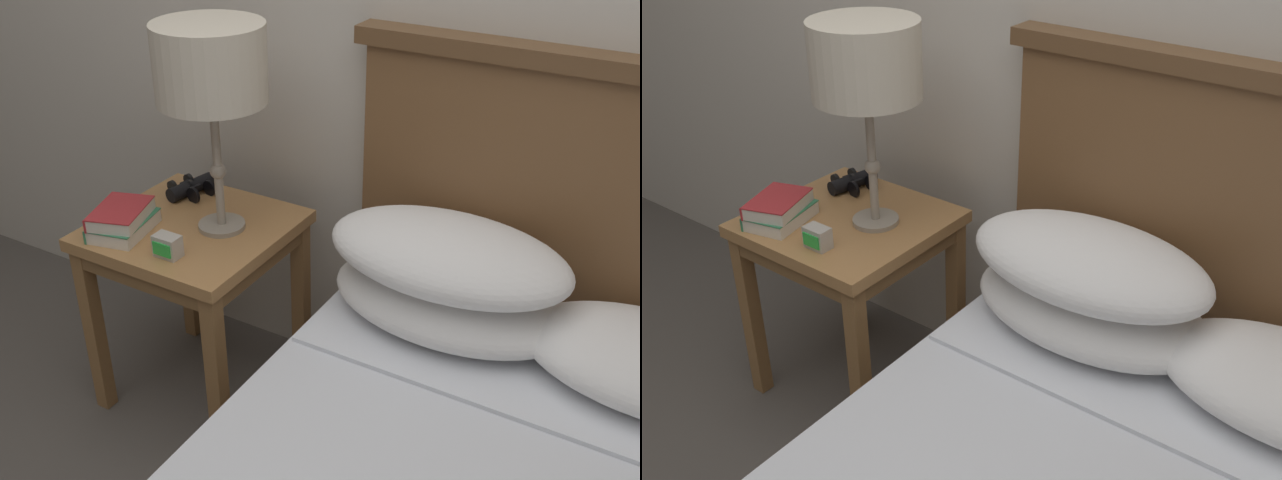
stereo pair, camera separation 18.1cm
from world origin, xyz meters
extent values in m
cube|color=#AD7A47|center=(-0.71, 0.65, 0.57)|extent=(0.51, 0.50, 0.04)
cube|color=brown|center=(-0.71, 0.65, 0.53)|extent=(0.48, 0.47, 0.05)
cube|color=olive|center=(-0.93, 0.43, 0.28)|extent=(0.04, 0.04, 0.56)
cube|color=olive|center=(-0.49, 0.43, 0.28)|extent=(0.04, 0.04, 0.56)
cube|color=olive|center=(-0.93, 0.86, 0.28)|extent=(0.04, 0.04, 0.56)
cube|color=olive|center=(-0.49, 0.86, 0.28)|extent=(0.04, 0.04, 0.56)
cube|color=white|center=(0.28, 0.60, 0.48)|extent=(1.09, 0.28, 0.01)
cube|color=brown|center=(0.28, 0.95, 0.54)|extent=(1.19, 0.06, 1.09)
cube|color=brown|center=(0.28, 0.95, 1.11)|extent=(1.24, 0.10, 0.04)
ellipsoid|color=white|center=(0.03, 0.71, 0.55)|extent=(0.60, 0.36, 0.15)
ellipsoid|color=white|center=(0.02, 0.71, 0.68)|extent=(0.60, 0.36, 0.15)
cylinder|color=gray|center=(-0.63, 0.67, 0.60)|extent=(0.13, 0.13, 0.01)
cylinder|color=gray|center=(-0.63, 0.67, 0.78)|extent=(0.02, 0.02, 0.35)
sphere|color=gray|center=(-0.63, 0.67, 0.76)|extent=(0.04, 0.04, 0.04)
cylinder|color=beige|center=(-0.63, 0.67, 1.06)|extent=(0.29, 0.29, 0.20)
cube|color=silver|center=(-0.84, 0.52, 0.61)|extent=(0.17, 0.21, 0.04)
cube|color=#337F56|center=(-0.84, 0.52, 0.63)|extent=(0.17, 0.21, 0.00)
cube|color=#337F56|center=(-0.90, 0.50, 0.61)|extent=(0.05, 0.18, 0.04)
cube|color=silver|center=(-0.84, 0.51, 0.65)|extent=(0.17, 0.20, 0.03)
cube|color=#B2282D|center=(-0.84, 0.51, 0.67)|extent=(0.18, 0.21, 0.00)
cube|color=#B2282D|center=(-0.90, 0.49, 0.65)|extent=(0.06, 0.17, 0.04)
cylinder|color=black|center=(-0.84, 0.77, 0.61)|extent=(0.06, 0.10, 0.04)
cylinder|color=black|center=(-0.79, 0.76, 0.61)|extent=(0.05, 0.02, 0.05)
cylinder|color=black|center=(-0.88, 0.77, 0.61)|extent=(0.04, 0.02, 0.04)
cylinder|color=black|center=(-0.83, 0.83, 0.61)|extent=(0.06, 0.10, 0.04)
cylinder|color=black|center=(-0.78, 0.82, 0.61)|extent=(0.05, 0.02, 0.05)
cylinder|color=black|center=(-0.87, 0.84, 0.61)|extent=(0.04, 0.02, 0.04)
cube|color=black|center=(-0.83, 0.80, 0.62)|extent=(0.06, 0.05, 0.01)
cylinder|color=black|center=(-0.83, 0.80, 0.63)|extent=(0.02, 0.01, 0.02)
cube|color=#B7B2A8|center=(-0.65, 0.48, 0.62)|extent=(0.07, 0.04, 0.06)
cube|color=green|center=(-0.65, 0.45, 0.62)|extent=(0.06, 0.00, 0.04)
camera|label=1|loc=(0.53, -0.77, 1.59)|focal=42.00mm
camera|label=2|loc=(0.68, -0.67, 1.59)|focal=42.00mm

